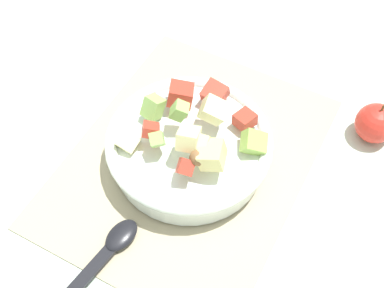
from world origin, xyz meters
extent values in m
plane|color=silver|center=(0.00, 0.00, 0.00)|extent=(2.40, 2.40, 0.00)
cube|color=tan|center=(0.00, 0.00, 0.00)|extent=(0.46, 0.35, 0.01)
cylinder|color=white|center=(0.00, 0.00, 0.03)|extent=(0.24, 0.24, 0.05)
torus|color=white|center=(0.00, 0.00, 0.06)|extent=(0.25, 0.25, 0.02)
cube|color=beige|center=(0.04, -0.02, 0.10)|extent=(0.04, 0.05, 0.05)
cube|color=beige|center=(-0.02, -0.03, 0.10)|extent=(0.03, 0.03, 0.03)
cube|color=beige|center=(-0.05, 0.08, 0.07)|extent=(0.03, 0.04, 0.04)
cube|color=beige|center=(-0.03, -0.01, 0.10)|extent=(0.05, 0.04, 0.04)
cube|color=#BC3828|center=(0.09, 0.00, 0.08)|extent=(0.04, 0.04, 0.04)
cube|color=#BC3828|center=(-0.03, 0.05, 0.09)|extent=(0.04, 0.03, 0.03)
cube|color=#93C160|center=(0.01, 0.07, 0.08)|extent=(0.04, 0.03, 0.04)
cube|color=#93C160|center=(0.01, 0.02, 0.10)|extent=(0.03, 0.04, 0.03)
cube|color=#BC3828|center=(-0.06, -0.03, 0.09)|extent=(0.03, 0.03, 0.03)
cube|color=#E5D684|center=(-0.03, -0.05, 0.10)|extent=(0.05, 0.05, 0.04)
cube|color=#BC3828|center=(0.05, 0.04, 0.08)|extent=(0.06, 0.05, 0.04)
cube|color=#BC3828|center=(0.06, -0.06, 0.07)|extent=(0.04, 0.04, 0.02)
cube|color=#93C160|center=(-0.04, 0.03, 0.09)|extent=(0.04, 0.03, 0.03)
cube|color=#9EC656|center=(0.03, -0.09, 0.07)|extent=(0.05, 0.05, 0.04)
sphere|color=brown|center=(-0.04, -0.04, 0.09)|extent=(0.04, 0.04, 0.04)
ellipsoid|color=black|center=(-0.16, 0.02, 0.01)|extent=(0.06, 0.04, 0.01)
cube|color=black|center=(-0.25, 0.03, 0.01)|extent=(0.15, 0.04, 0.01)
sphere|color=red|center=(0.19, -0.24, 0.03)|extent=(0.07, 0.07, 0.07)
cylinder|color=brown|center=(0.19, -0.24, 0.07)|extent=(0.00, 0.00, 0.01)
camera|label=1|loc=(-0.40, -0.22, 0.69)|focal=48.42mm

